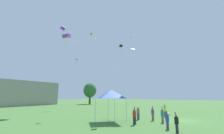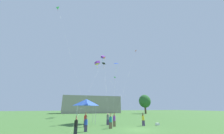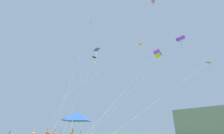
{
  "view_description": "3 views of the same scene",
  "coord_description": "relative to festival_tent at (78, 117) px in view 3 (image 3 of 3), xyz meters",
  "views": [
    {
      "loc": [
        -23.66,
        -3.64,
        3.4
      ],
      "look_at": [
        -1.9,
        10.47,
        8.37
      ],
      "focal_mm": 24.0,
      "sensor_mm": 36.0,
      "label": 1
    },
    {
      "loc": [
        -8.42,
        -16.06,
        2.73
      ],
      "look_at": [
        -0.86,
        8.85,
        11.2
      ],
      "focal_mm": 20.0,
      "sensor_mm": 36.0,
      "label": 2
    },
    {
      "loc": [
        13.17,
        -2.68,
        1.79
      ],
      "look_at": [
        -2.47,
        11.0,
        10.71
      ],
      "focal_mm": 24.0,
      "sensor_mm": 36.0,
      "label": 3
    }
  ],
  "objects": [
    {
      "name": "festival_tent",
      "position": [
        0.0,
        0.0,
        0.0
      ],
      "size": [
        3.39,
        3.39,
        4.21
      ],
      "color": "#B7B7BC",
      "rests_on": "ground"
    },
    {
      "name": "kite_purple_box_0",
      "position": [
        7.55,
        20.97,
        18.12
      ],
      "size": [
        4.84,
        23.9,
        22.75
      ],
      "color": "silver",
      "rests_on": "ground"
    },
    {
      "name": "kite_purple_box_1",
      "position": [
        4.37,
        15.4,
        13.46
      ],
      "size": [
        4.94,
        21.73,
        17.8
      ],
      "color": "silver",
      "rests_on": "ground"
    },
    {
      "name": "kite_green_delta_2",
      "position": [
        11.99,
        19.49,
        9.76
      ],
      "size": [
        3.66,
        24.88,
        13.86
      ],
      "color": "silver",
      "rests_on": "ground"
    },
    {
      "name": "kite_pink_delta_3",
      "position": [
        11.73,
        2.15,
        12.44
      ],
      "size": [
        9.27,
        8.73,
        16.96
      ],
      "color": "silver",
      "rests_on": "ground"
    },
    {
      "name": "kite_black_delta_4",
      "position": [
        3.15,
        0.1,
        7.76
      ],
      "size": [
        0.79,
        4.44,
        11.8
      ],
      "color": "silver",
      "rests_on": "ground"
    },
    {
      "name": "kite_orange_diamond_5",
      "position": [
        5.08,
        8.35,
        12.76
      ],
      "size": [
        7.94,
        17.35,
        16.94
      ],
      "color": "silver",
      "rests_on": "ground"
    },
    {
      "name": "kite_blue_delta_6",
      "position": [
        5.43,
        -1.21,
        7.57
      ],
      "size": [
        2.95,
        5.33,
        11.67
      ],
      "color": "silver",
      "rests_on": "ground"
    },
    {
      "name": "kite_green_diamond_7",
      "position": [
        -8.47,
        6.3,
        24.98
      ],
      "size": [
        9.39,
        10.46,
        29.32
      ],
      "color": "silver",
      "rests_on": "ground"
    }
  ]
}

